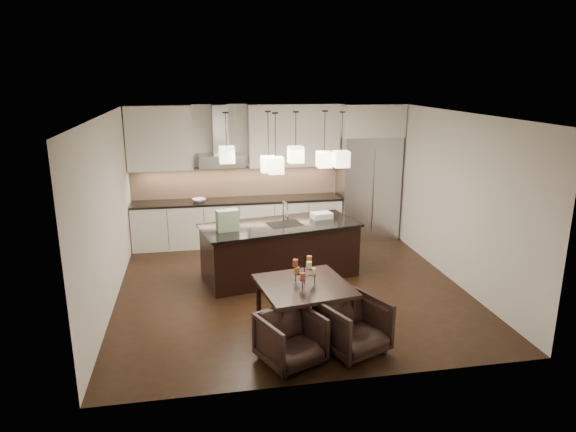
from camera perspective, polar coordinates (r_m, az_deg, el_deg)
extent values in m
cube|color=black|center=(8.52, 0.24, -7.89)|extent=(5.50, 5.50, 0.02)
cube|color=white|center=(7.84, 0.27, 11.38)|extent=(5.50, 5.50, 0.02)
cube|color=silver|center=(10.73, -2.46, 4.88)|extent=(5.50, 0.02, 2.80)
cube|color=silver|center=(5.50, 5.57, -5.59)|extent=(5.50, 0.02, 2.80)
cube|color=silver|center=(8.05, -19.44, 0.40)|extent=(0.02, 5.50, 2.80)
cube|color=silver|center=(8.98, 17.85, 2.05)|extent=(0.02, 5.50, 2.80)
cube|color=#B7B7BA|center=(10.92, 8.83, 3.15)|extent=(1.20, 0.72, 2.15)
cube|color=silver|center=(10.71, 9.15, 10.49)|extent=(1.26, 0.72, 0.65)
cube|color=silver|center=(10.57, -5.51, -0.70)|extent=(4.21, 0.62, 0.88)
cube|color=black|center=(10.45, -5.58, 1.72)|extent=(4.21, 0.66, 0.04)
cube|color=#D0AA8F|center=(10.67, -5.76, 3.85)|extent=(4.21, 0.02, 0.63)
cube|color=silver|center=(10.35, -14.09, 8.38)|extent=(1.25, 0.35, 1.25)
cube|color=silver|center=(10.52, 0.65, 8.95)|extent=(1.85, 0.35, 1.25)
cube|color=#B7B7BA|center=(10.32, -7.39, 6.14)|extent=(0.90, 0.52, 0.24)
cube|color=#B7B7BA|center=(10.35, -7.54, 9.52)|extent=(0.30, 0.28, 0.96)
imported|color=silver|center=(10.36, -9.85, 1.74)|extent=(0.33, 0.33, 0.06)
cube|color=black|center=(8.78, -0.90, -3.97)|extent=(2.69, 1.50, 0.89)
cube|color=black|center=(8.64, -0.91, -1.05)|extent=(2.79, 1.60, 0.04)
cube|color=#206D32|center=(8.29, -6.76, -0.49)|extent=(0.37, 0.25, 0.35)
cube|color=silver|center=(9.00, 3.75, 0.06)|extent=(0.39, 0.31, 0.10)
cylinder|color=#F8F19D|center=(6.84, 2.83, -6.18)|extent=(0.08, 0.08, 0.09)
cylinder|color=orange|center=(6.87, 0.99, -6.06)|extent=(0.08, 0.08, 0.09)
cylinder|color=#A73D2C|center=(6.68, 1.65, -6.71)|extent=(0.08, 0.08, 0.09)
cylinder|color=orange|center=(6.85, 2.38, -4.83)|extent=(0.08, 0.08, 0.09)
cylinder|color=#A73D2C|center=(6.72, 0.83, -5.23)|extent=(0.08, 0.08, 0.09)
cylinder|color=#F8F19D|center=(6.64, 2.35, -5.48)|extent=(0.08, 0.08, 0.09)
imported|color=black|center=(6.30, 0.32, -13.50)|extent=(0.90, 0.91, 0.63)
imported|color=black|center=(6.58, 7.24, -12.04)|extent=(0.97, 0.99, 0.69)
cube|color=beige|center=(8.34, -6.81, 6.78)|extent=(0.24, 0.24, 0.26)
cube|color=beige|center=(8.56, -2.19, 5.77)|extent=(0.24, 0.24, 0.26)
cube|color=beige|center=(8.45, 0.86, 6.85)|extent=(0.24, 0.24, 0.26)
cube|color=beige|center=(8.67, 4.04, 6.28)|extent=(0.24, 0.24, 0.26)
cube|color=beige|center=(8.48, 5.94, 6.31)|extent=(0.24, 0.24, 0.26)
cube|color=beige|center=(8.21, -1.40, 5.64)|extent=(0.24, 0.24, 0.26)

